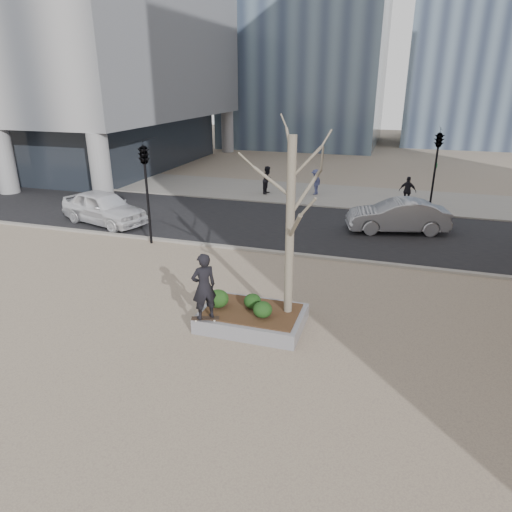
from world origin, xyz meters
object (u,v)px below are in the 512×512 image
(police_car, at_px, (104,207))
(planter, at_px, (252,318))
(skateboard, at_px, (205,319))
(skateboarder, at_px, (204,287))

(police_car, bearing_deg, planter, -109.84)
(planter, distance_m, skateboard, 1.43)
(skateboarder, distance_m, police_car, 12.42)
(planter, relative_size, skateboarder, 1.55)
(planter, bearing_deg, police_car, 143.50)
(skateboarder, height_order, police_car, skateboarder)
(skateboard, xyz_separation_m, police_car, (-9.10, 8.43, 0.35))
(planter, relative_size, police_car, 0.62)
(planter, bearing_deg, skateboarder, -141.34)
(skateboard, relative_size, skateboarder, 0.40)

